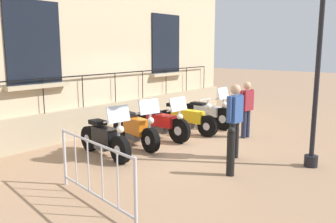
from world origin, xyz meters
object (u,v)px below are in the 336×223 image
Objects in this scene: motorcycle_orange at (136,130)px; bollard at (231,151)px; motorcycle_red at (161,123)px; motorcycle_yellow at (186,119)px; crowd_barrier at (95,171)px; motorcycle_black at (105,139)px; pedestrian_walking at (235,117)px; pedestrian_standing at (246,107)px; motorcycle_silver at (206,114)px.

motorcycle_orange is 2.95m from bollard.
motorcycle_yellow is at bearing 82.78° from motorcycle_red.
motorcycle_orange is 3.44m from crowd_barrier.
pedestrian_walking is (2.35, 1.78, 0.54)m from motorcycle_black.
pedestrian_standing is at bearing 42.94° from motorcycle_red.
motorcycle_yellow is at bearing 88.82° from motorcycle_black.
bollard is at bearing -68.12° from pedestrian_standing.
motorcycle_yellow is 1.06× the size of motorcycle_silver.
crowd_barrier is 2.73m from bollard.
motorcycle_black is at bearing -142.93° from pedestrian_walking.
motorcycle_silver is (0.16, 2.03, -0.01)m from motorcycle_red.
bollard is at bearing 15.00° from motorcycle_black.
pedestrian_walking reaches higher than crowd_barrier.
bollard is (1.03, 2.53, -0.07)m from crowd_barrier.
motorcycle_yellow reaches higher than crowd_barrier.
crowd_barrier is at bearing -70.11° from motorcycle_yellow.
motorcycle_silver is at bearing 88.68° from motorcycle_black.
pedestrian_walking is at bearing 37.07° from motorcycle_black.
motorcycle_red is at bearing 155.77° from bollard.
bollard is at bearing -39.75° from motorcycle_yellow.
crowd_barrier is 2.27× the size of bollard.
motorcycle_yellow is at bearing 109.89° from crowd_barrier.
motorcycle_red is 4.27m from crowd_barrier.
motorcycle_yellow is 2.16× the size of bollard.
motorcycle_orange is 3.16m from pedestrian_standing.
motorcycle_silver reaches higher than motorcycle_yellow.
motorcycle_yellow is (0.15, 1.98, -0.01)m from motorcycle_orange.
motorcycle_black is at bearing -114.38° from pedestrian_standing.
motorcycle_black is 3.07m from motorcycle_yellow.
bollard is (2.84, 0.76, 0.07)m from motorcycle_black.
bollard is 1.22m from pedestrian_walking.
motorcycle_black is at bearing -88.23° from motorcycle_red.
motorcycle_orange is 0.96× the size of motorcycle_red.
motorcycle_red is at bearing 88.81° from motorcycle_orange.
motorcycle_orange is 2.59m from pedestrian_walking.
motorcycle_orange is at bearing 94.39° from motorcycle_black.
motorcycle_yellow is (0.13, 1.00, -0.03)m from motorcycle_red.
pedestrian_standing reaches higher than motorcycle_black.
motorcycle_red is at bearing -97.22° from motorcycle_yellow.
pedestrian_standing reaches higher than motorcycle_orange.
pedestrian_walking reaches higher than motorcycle_black.
bollard is 0.57× the size of pedestrian_walking.
pedestrian_standing reaches higher than motorcycle_silver.
pedestrian_standing is at bearing 109.73° from pedestrian_walking.
crowd_barrier is (1.75, -4.84, 0.15)m from motorcycle_yellow.
motorcycle_yellow is at bearing 140.25° from bollard.
motorcycle_silver reaches higher than motorcycle_red.
pedestrian_standing is at bearing 55.88° from motorcycle_orange.
bollard is (2.93, -0.33, 0.06)m from motorcycle_orange.
motorcycle_silver is at bearing 134.17° from pedestrian_walking.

